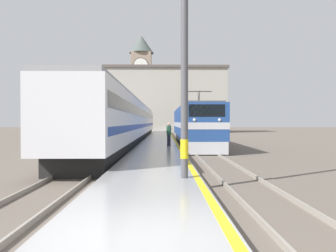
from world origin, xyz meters
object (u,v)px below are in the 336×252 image
passenger_train (133,122)px  person_on_platform (169,134)px  catenary_mast (187,38)px  clock_tower (142,79)px  locomotive_train (193,125)px

passenger_train → person_on_platform: passenger_train is taller
passenger_train → catenary_mast: bearing=-81.0°
person_on_platform → clock_tower: (-6.01, 59.34, 11.65)m
locomotive_train → clock_tower: size_ratio=0.82×
person_on_platform → clock_tower: size_ratio=0.07×
person_on_platform → clock_tower: 60.77m
passenger_train → catenary_mast: (4.20, -26.46, 2.54)m
locomotive_train → passenger_train: bearing=135.2°
locomotive_train → catenary_mast: (-2.01, -20.30, 2.90)m
locomotive_train → person_on_platform: bearing=-109.7°
person_on_platform → clock_tower: clock_tower is taller
passenger_train → clock_tower: size_ratio=2.11×
passenger_train → person_on_platform: 13.37m
passenger_train → catenary_mast: catenary_mast is taller
catenary_mast → person_on_platform: (-0.36, 13.68, -3.45)m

